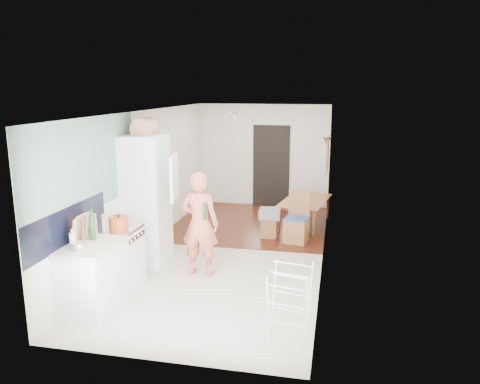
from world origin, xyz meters
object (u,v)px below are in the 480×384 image
(person, at_px, (200,214))
(drying_rack, at_px, (290,303))
(dining_chair, at_px, (296,218))
(stool, at_px, (269,228))
(dining_table, at_px, (306,214))

(person, height_order, drying_rack, person)
(drying_rack, bearing_deg, person, 144.68)
(dining_chair, distance_m, drying_rack, 3.51)
(stool, bearing_deg, dining_chair, -20.82)
(stool, xyz_separation_m, drying_rack, (0.79, -3.71, 0.25))
(person, bearing_deg, dining_table, -112.51)
(dining_table, distance_m, stool, 1.19)
(person, relative_size, dining_table, 1.46)
(drying_rack, bearing_deg, dining_chair, 105.26)
(person, relative_size, stool, 4.91)
(stool, height_order, drying_rack, drying_rack)
(stool, bearing_deg, person, -111.43)
(dining_table, xyz_separation_m, drying_rack, (0.13, -4.71, 0.21))
(dining_table, bearing_deg, dining_chair, -175.07)
(person, distance_m, drying_rack, 2.37)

